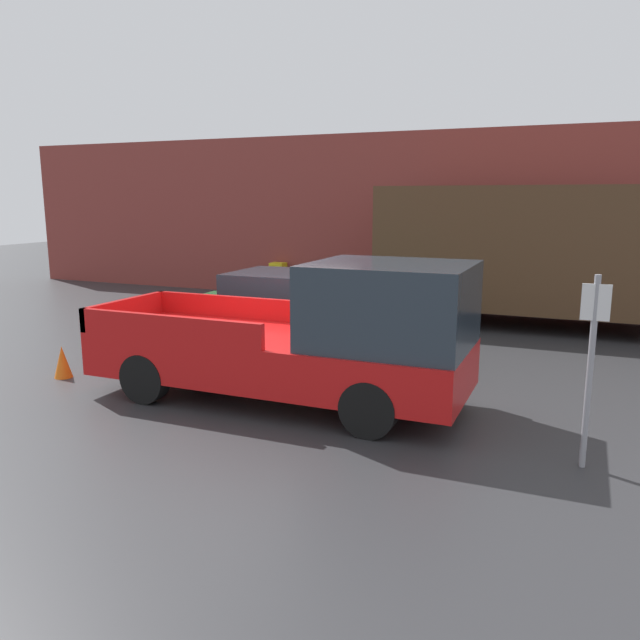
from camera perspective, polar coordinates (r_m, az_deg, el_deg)
ground_plane at (r=9.94m, az=-5.34°, el=-6.56°), size 60.00×60.00×0.00m
building_wall at (r=18.21m, az=8.69°, el=9.15°), size 28.00×0.15×4.85m
pickup_truck at (r=9.05m, az=-0.73°, el=-1.79°), size 5.66×2.00×2.15m
car at (r=12.07m, az=-2.35°, el=0.61°), size 4.74×1.95×1.60m
delivery_truck at (r=15.44m, az=18.91°, el=5.87°), size 7.69×2.39×3.28m
parking_sign at (r=7.50m, az=23.52°, el=-3.44°), size 0.30×0.07×2.20m
newspaper_box at (r=19.55m, az=-3.83°, el=3.76°), size 0.45×0.40×1.02m
traffic_cone at (r=11.47m, az=-22.48°, el=-3.56°), size 0.30×0.30×0.54m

